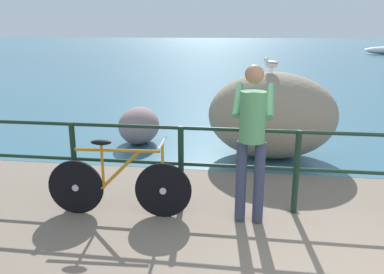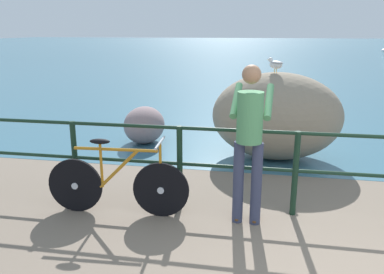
{
  "view_description": "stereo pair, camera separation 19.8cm",
  "coord_description": "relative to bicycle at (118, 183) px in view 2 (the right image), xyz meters",
  "views": [
    {
      "loc": [
        -1.29,
        -2.55,
        2.14
      ],
      "look_at": [
        -1.97,
        2.3,
        0.78
      ],
      "focal_mm": 36.75,
      "sensor_mm": 36.0,
      "label": 1
    },
    {
      "loc": [
        -1.09,
        -2.52,
        2.14
      ],
      "look_at": [
        -1.97,
        2.3,
        0.78
      ],
      "focal_mm": 36.75,
      "sensor_mm": 36.0,
      "label": 2
    }
  ],
  "objects": [
    {
      "name": "seagull",
      "position": [
        1.8,
        2.43,
        1.2
      ],
      "size": [
        0.29,
        0.29,
        0.23
      ],
      "rotation": [
        0.0,
        0.0,
        2.35
      ],
      "color": "gold",
      "rests_on": "breakwater_boulder_main"
    },
    {
      "name": "bicycle",
      "position": [
        0.0,
        0.0,
        0.0
      ],
      "size": [
        1.7,
        0.48,
        0.92
      ],
      "rotation": [
        0.0,
        0.0,
        0.05
      ],
      "color": "black",
      "rests_on": "ground_plane"
    },
    {
      "name": "ground_plane",
      "position": [
        2.72,
        18.45,
        -0.44
      ],
      "size": [
        120.0,
        120.0,
        0.1
      ],
      "primitive_type": "cube",
      "color": "#756656"
    },
    {
      "name": "sea_surface",
      "position": [
        2.72,
        46.64,
        -0.39
      ],
      "size": [
        120.0,
        90.0,
        0.01
      ],
      "primitive_type": "cube",
      "color": "#38667A",
      "rests_on": "ground_plane"
    },
    {
      "name": "breakwater_boulder_left",
      "position": [
        -0.59,
        2.97,
        -0.04
      ],
      "size": [
        0.76,
        0.96,
        0.7
      ],
      "color": "gray",
      "rests_on": "ground"
    },
    {
      "name": "promenade_railing",
      "position": [
        2.72,
        0.35,
        0.25
      ],
      "size": [
        9.65,
        0.07,
        1.02
      ],
      "color": "black",
      "rests_on": "ground_plane"
    },
    {
      "name": "person_at_railing",
      "position": [
        1.5,
        0.07,
        0.6
      ],
      "size": [
        0.47,
        0.65,
        1.78
      ],
      "rotation": [
        0.0,
        0.0,
        1.52
      ],
      "color": "#333851",
      "rests_on": "ground_plane"
    },
    {
      "name": "breakwater_boulder_main",
      "position": [
        1.86,
        2.49,
        0.34
      ],
      "size": [
        2.15,
        1.5,
        1.45
      ],
      "color": "gray",
      "rests_on": "ground"
    }
  ]
}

